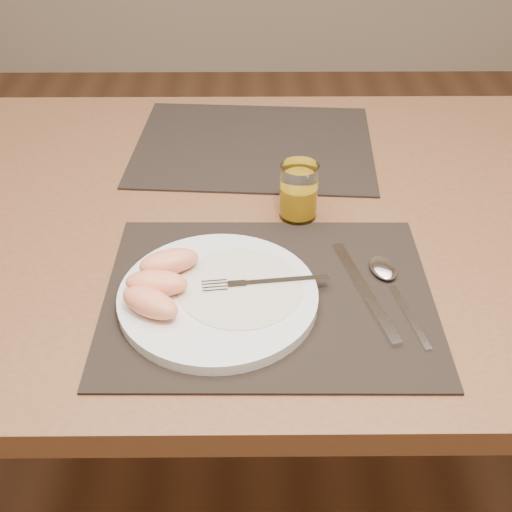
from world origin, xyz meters
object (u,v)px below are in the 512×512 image
object	(u,v)px
knife	(370,299)
juice_glass	(299,194)
placemat_near	(269,295)
fork	(254,283)
plate	(218,297)
placemat_far	(254,145)
table	(267,249)
spoon	(387,275)

from	to	relation	value
knife	juice_glass	xyz separation A→B (m)	(-0.09, 0.21, 0.04)
placemat_near	fork	bearing A→B (deg)	171.99
knife	juice_glass	size ratio (longest dim) A/B	2.39
placemat_near	plate	bearing A→B (deg)	-168.88
placemat_near	placemat_far	size ratio (longest dim) A/B	1.00
fork	placemat_near	bearing A→B (deg)	-8.01
placemat_near	plate	size ratio (longest dim) A/B	1.67
fork	knife	bearing A→B (deg)	-5.93
plate	fork	bearing A→B (deg)	18.30
placemat_near	juice_glass	world-z (taller)	juice_glass
placemat_near	juice_glass	xyz separation A→B (m)	(0.05, 0.20, 0.04)
table	fork	distance (m)	0.24
placemat_near	juice_glass	bearing A→B (deg)	75.23
placemat_near	fork	world-z (taller)	fork
table	placemat_far	bearing A→B (deg)	95.42
placemat_near	plate	distance (m)	0.07
table	juice_glass	xyz separation A→B (m)	(0.05, -0.02, 0.13)
placemat_near	fork	distance (m)	0.03
plate	spoon	size ratio (longest dim) A/B	1.41
placemat_far	plate	xyz separation A→B (m)	(-0.05, -0.45, 0.01)
placemat_far	spoon	size ratio (longest dim) A/B	2.35
table	fork	bearing A→B (deg)	-95.88
plate	knife	size ratio (longest dim) A/B	1.24
table	placemat_far	xyz separation A→B (m)	(-0.02, 0.22, 0.09)
knife	spoon	bearing A→B (deg)	57.45
fork	juice_glass	xyz separation A→B (m)	(0.07, 0.19, 0.02)
table	spoon	distance (m)	0.26
placemat_far	juice_glass	distance (m)	0.26
fork	spoon	distance (m)	0.19
placemat_near	juice_glass	distance (m)	0.21
table	placemat_far	distance (m)	0.24
table	juice_glass	distance (m)	0.14
placemat_near	spoon	bearing A→B (deg)	11.76
table	placemat_near	bearing A→B (deg)	-90.73
placemat_far	spoon	distance (m)	0.45
plate	fork	xyz separation A→B (m)	(0.05, 0.02, 0.01)
placemat_far	fork	xyz separation A→B (m)	(-0.00, -0.44, 0.02)
knife	fork	bearing A→B (deg)	174.07
spoon	table	bearing A→B (deg)	131.74
placemat_near	placemat_far	distance (m)	0.44
table	fork	world-z (taller)	fork
placemat_far	knife	bearing A→B (deg)	-71.12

